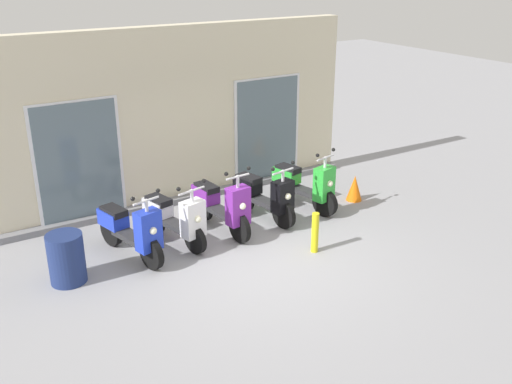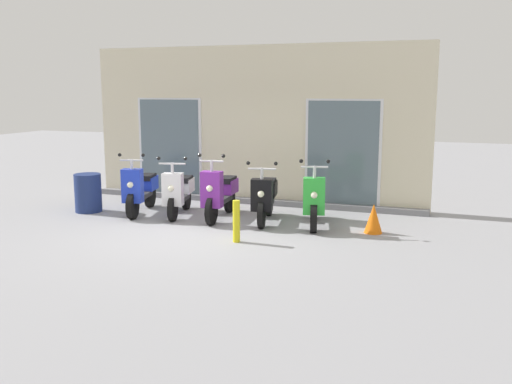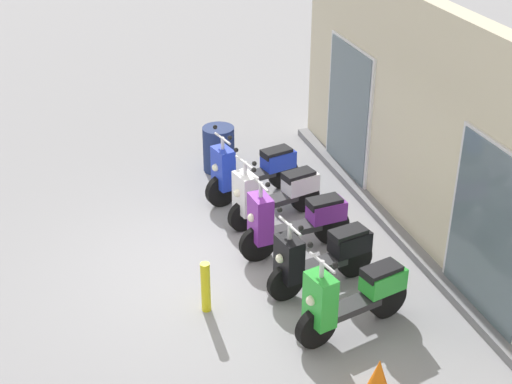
% 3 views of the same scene
% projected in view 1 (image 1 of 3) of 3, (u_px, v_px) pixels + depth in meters
% --- Properties ---
extents(ground_plane, '(40.00, 40.00, 0.00)m').
position_uv_depth(ground_plane, '(260.00, 257.00, 9.57)').
color(ground_plane, '#939399').
extents(storefront_facade, '(7.61, 0.50, 3.43)m').
position_uv_depth(storefront_facade, '(177.00, 119.00, 11.35)').
color(storefront_facade, beige).
rests_on(storefront_facade, ground_plane).
extents(scooter_blue, '(0.70, 1.66, 1.28)m').
position_uv_depth(scooter_blue, '(131.00, 230.00, 9.41)').
color(scooter_blue, black).
rests_on(scooter_blue, ground_plane).
extents(scooter_white, '(0.71, 1.57, 1.24)m').
position_uv_depth(scooter_white, '(175.00, 217.00, 9.89)').
color(scooter_white, black).
rests_on(scooter_white, ground_plane).
extents(scooter_purple, '(0.53, 1.70, 1.33)m').
position_uv_depth(scooter_purple, '(222.00, 205.00, 10.30)').
color(scooter_purple, black).
rests_on(scooter_purple, ground_plane).
extents(scooter_black, '(0.65, 1.58, 1.22)m').
position_uv_depth(scooter_black, '(264.00, 195.00, 10.79)').
color(scooter_black, black).
rests_on(scooter_black, ground_plane).
extents(scooter_green, '(0.69, 1.59, 1.29)m').
position_uv_depth(scooter_green, '(305.00, 185.00, 11.26)').
color(scooter_green, black).
rests_on(scooter_green, ground_plane).
extents(curb_bollard, '(0.12, 0.12, 0.70)m').
position_uv_depth(curb_bollard, '(315.00, 233.00, 9.64)').
color(curb_bollard, yellow).
rests_on(curb_bollard, ground_plane).
extents(trash_bin, '(0.54, 0.54, 0.79)m').
position_uv_depth(trash_bin, '(66.00, 258.00, 8.72)').
color(trash_bin, navy).
rests_on(trash_bin, ground_plane).
extents(traffic_cone, '(0.32, 0.32, 0.52)m').
position_uv_depth(traffic_cone, '(355.00, 188.00, 11.75)').
color(traffic_cone, orange).
rests_on(traffic_cone, ground_plane).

